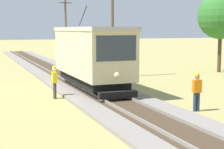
% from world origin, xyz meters
% --- Properties ---
extents(red_tram, '(2.60, 8.54, 4.79)m').
position_xyz_m(red_tram, '(0.00, 21.38, 2.19)').
color(red_tram, beige).
rests_on(red_tram, rail_right).
extents(utility_pole_mid, '(1.40, 0.47, 8.34)m').
position_xyz_m(utility_pole_mid, '(3.47, 26.74, 4.26)').
color(utility_pole_mid, brown).
rests_on(utility_pole_mid, ground).
extents(utility_pole_far, '(1.40, 0.57, 7.57)m').
position_xyz_m(utility_pole_far, '(3.47, 41.25, 3.88)').
color(utility_pole_far, brown).
rests_on(utility_pole_far, ground).
extents(track_worker, '(0.41, 0.29, 1.78)m').
position_xyz_m(track_worker, '(2.77, 14.57, 0.98)').
color(track_worker, navy).
rests_on(track_worker, ground).
extents(second_worker, '(0.25, 0.39, 1.78)m').
position_xyz_m(second_worker, '(-2.57, 19.83, 0.98)').
color(second_worker, '#38332D').
rests_on(second_worker, ground).
extents(tree_left_near, '(3.96, 3.96, 6.80)m').
position_xyz_m(tree_left_near, '(13.26, 26.43, 4.81)').
color(tree_left_near, '#4C3823').
rests_on(tree_left_near, ground).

